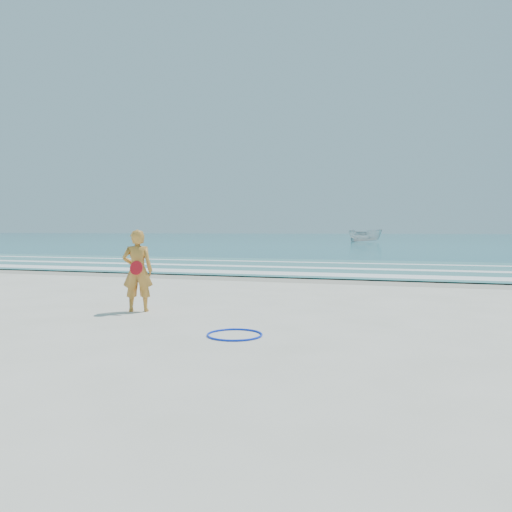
% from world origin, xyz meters
% --- Properties ---
extents(ground, '(400.00, 400.00, 0.00)m').
position_xyz_m(ground, '(0.00, 0.00, 0.00)').
color(ground, silver).
rests_on(ground, ground).
extents(wet_sand, '(400.00, 2.40, 0.00)m').
position_xyz_m(wet_sand, '(0.00, 9.00, 0.00)').
color(wet_sand, '#B2A893').
rests_on(wet_sand, ground).
extents(ocean, '(400.00, 190.00, 0.04)m').
position_xyz_m(ocean, '(0.00, 105.00, 0.02)').
color(ocean, '#19727F').
rests_on(ocean, ground).
extents(shallow, '(400.00, 10.00, 0.01)m').
position_xyz_m(shallow, '(0.00, 14.00, 0.04)').
color(shallow, '#59B7AD').
rests_on(shallow, ocean).
extents(foam_near, '(400.00, 1.40, 0.01)m').
position_xyz_m(foam_near, '(0.00, 10.30, 0.05)').
color(foam_near, white).
rests_on(foam_near, shallow).
extents(foam_mid, '(400.00, 0.90, 0.01)m').
position_xyz_m(foam_mid, '(0.00, 13.20, 0.05)').
color(foam_mid, white).
rests_on(foam_mid, shallow).
extents(foam_far, '(400.00, 0.60, 0.01)m').
position_xyz_m(foam_far, '(0.00, 16.50, 0.05)').
color(foam_far, white).
rests_on(foam_far, shallow).
extents(hoop, '(1.01, 1.01, 0.03)m').
position_xyz_m(hoop, '(0.73, 0.19, 0.02)').
color(hoop, '#0B2CD7').
rests_on(hoop, ground).
extents(boat, '(4.60, 2.31, 1.70)m').
position_xyz_m(boat, '(-2.52, 59.24, 0.89)').
color(boat, silver).
rests_on(boat, ocean).
extents(woman, '(0.68, 0.57, 1.60)m').
position_xyz_m(woman, '(-1.84, 1.74, 0.80)').
color(woman, '#C7802E').
rests_on(woman, ground).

